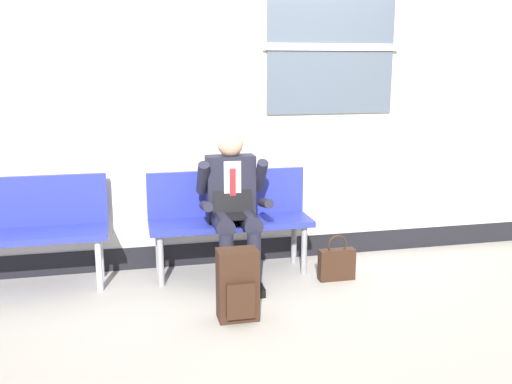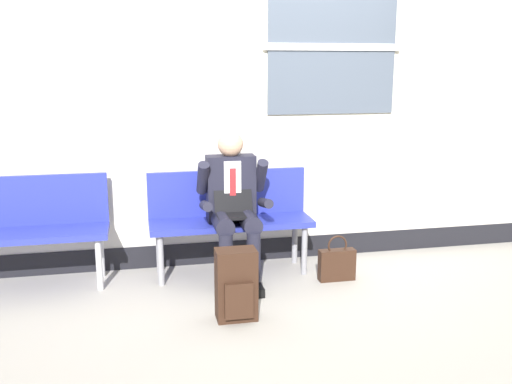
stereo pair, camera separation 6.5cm
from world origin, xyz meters
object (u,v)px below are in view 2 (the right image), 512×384
object	(u,v)px
bench_empty	(19,223)
handbag	(337,264)
backpack	(236,286)
person_seated	(233,203)
bench_with_person	(230,213)

from	to	relation	value
bench_empty	handbag	bearing A→B (deg)	-9.29
bench_empty	handbag	size ratio (longest dim) A/B	3.58
bench_empty	backpack	distance (m)	1.87
handbag	bench_empty	bearing A→B (deg)	170.71
person_seated	bench_empty	bearing A→B (deg)	173.33
bench_with_person	backpack	bearing A→B (deg)	-96.93
bench_with_person	bench_empty	world-z (taller)	bench_empty
bench_empty	backpack	xyz separation A→B (m)	(1.58, -0.97, -0.28)
bench_with_person	handbag	size ratio (longest dim) A/B	3.54
bench_with_person	handbag	bearing A→B (deg)	-26.39
person_seated	handbag	distance (m)	0.99
bench_empty	person_seated	size ratio (longest dim) A/B	1.13
bench_empty	person_seated	bearing A→B (deg)	-6.67
bench_with_person	backpack	size ratio (longest dim) A/B	2.69
bench_empty	backpack	bearing A→B (deg)	-31.70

